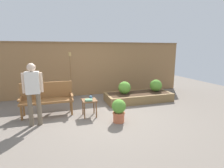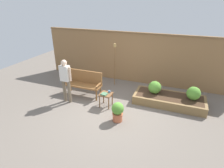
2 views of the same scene
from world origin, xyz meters
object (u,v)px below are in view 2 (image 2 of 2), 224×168
at_px(garden_bench, 83,81).
at_px(shrub_near_bench, 155,87).
at_px(cup_on_table, 109,91).
at_px(shrub_far_corner, 194,93).
at_px(potted_boxwood, 118,111).
at_px(side_table, 106,96).
at_px(tiki_torch, 115,58).
at_px(book_on_table, 104,94).
at_px(person_by_bench, 65,78).

xyz_separation_m(garden_bench, shrub_near_bench, (2.59, 0.49, -0.02)).
bearing_deg(cup_on_table, shrub_far_corner, 18.15).
distance_m(potted_boxwood, shrub_near_bench, 1.84).
height_order(garden_bench, shrub_near_bench, garden_bench).
height_order(side_table, tiki_torch, tiki_torch).
bearing_deg(shrub_near_bench, garden_bench, -169.35).
bearing_deg(side_table, book_on_table, -109.72).
height_order(garden_bench, shrub_far_corner, garden_bench).
relative_size(potted_boxwood, tiki_torch, 0.35).
xyz_separation_m(side_table, potted_boxwood, (0.65, -0.65, -0.06)).
xyz_separation_m(side_table, person_by_bench, (-1.40, -0.21, 0.54)).
xyz_separation_m(side_table, tiki_torch, (-0.35, 1.76, 0.81)).
xyz_separation_m(cup_on_table, book_on_table, (-0.10, -0.19, -0.02)).
relative_size(garden_bench, tiki_torch, 0.81).
bearing_deg(shrub_far_corner, book_on_table, -158.87).
xyz_separation_m(shrub_far_corner, tiki_torch, (-3.08, 0.77, 0.68)).
bearing_deg(garden_bench, shrub_near_bench, 10.65).
bearing_deg(potted_boxwood, shrub_far_corner, 38.37).
distance_m(side_table, shrub_near_bench, 1.77).
xyz_separation_m(book_on_table, person_by_bench, (-1.37, -0.14, 0.44)).
height_order(garden_bench, book_on_table, garden_bench).
bearing_deg(book_on_table, person_by_bench, -166.00).
relative_size(cup_on_table, potted_boxwood, 0.18).
height_order(book_on_table, potted_boxwood, potted_boxwood).
bearing_deg(person_by_bench, shrub_near_bench, 22.86).
xyz_separation_m(potted_boxwood, tiki_torch, (-1.00, 2.42, 0.87)).
distance_m(cup_on_table, potted_boxwood, 0.98).
bearing_deg(tiki_torch, potted_boxwood, -67.48).
distance_m(side_table, tiki_torch, 1.97).
relative_size(shrub_near_bench, tiki_torch, 0.25).
xyz_separation_m(cup_on_table, potted_boxwood, (0.58, -0.77, -0.18)).
relative_size(side_table, person_by_bench, 0.31).
distance_m(garden_bench, person_by_bench, 0.86).
bearing_deg(person_by_bench, garden_bench, 69.65).
distance_m(cup_on_table, shrub_far_corner, 2.80).
height_order(potted_boxwood, person_by_bench, person_by_bench).
relative_size(book_on_table, potted_boxwood, 0.32).
distance_m(shrub_near_bench, shrub_far_corner, 1.28).
height_order(tiki_torch, person_by_bench, tiki_torch).
distance_m(cup_on_table, shrub_near_bench, 1.64).
height_order(cup_on_table, shrub_near_bench, shrub_near_bench).
bearing_deg(side_table, cup_on_table, 58.69).
relative_size(cup_on_table, shrub_near_bench, 0.25).
bearing_deg(tiki_torch, side_table, -78.83).
relative_size(cup_on_table, tiki_torch, 0.06).
distance_m(tiki_torch, person_by_bench, 2.25).
distance_m(potted_boxwood, tiki_torch, 2.76).
distance_m(shrub_near_bench, person_by_bench, 3.13).
xyz_separation_m(tiki_torch, person_by_bench, (-1.05, -1.97, -0.27)).
bearing_deg(garden_bench, shrub_far_corner, 7.18).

